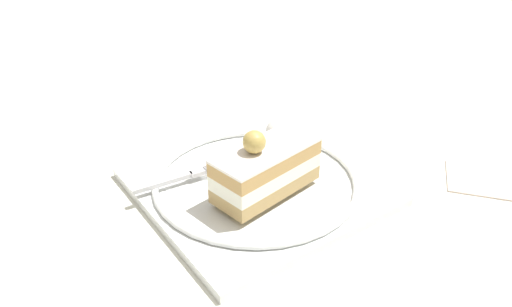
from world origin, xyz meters
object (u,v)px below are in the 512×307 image
Objects in this scene: cake_slice at (265,167)px; whipped_cream_dollop at (281,132)px; fork at (185,176)px; folded_napkin at (505,183)px; dessert_plate at (256,184)px.

whipped_cream_dollop is (0.07, 0.07, -0.01)m from cake_slice.
cake_slice is at bearing -45.11° from fork.
cake_slice is 1.00× the size of folded_napkin.
cake_slice reaches higher than whipped_cream_dollop.
whipped_cream_dollop reaches higher than fork.
whipped_cream_dollop is 0.13m from fork.
cake_slice is (-0.00, -0.02, 0.04)m from dessert_plate.
cake_slice reaches higher than fork.
dessert_plate is 2.00× the size of cake_slice.
dessert_plate is 2.00× the size of folded_napkin.
fork is 0.36m from folded_napkin.
cake_slice reaches higher than folded_napkin.
whipped_cream_dollop reaches higher than folded_napkin.
cake_slice is 0.09m from fork.
dessert_plate is 0.08m from fork.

